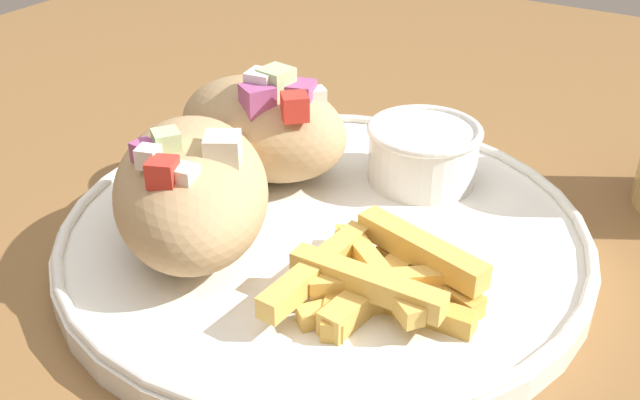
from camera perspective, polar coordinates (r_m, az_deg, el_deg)
table at (r=0.48m, az=2.71°, el=-13.29°), size 1.12×1.12×0.75m
plate at (r=0.42m, az=0.00°, el=-2.85°), size 0.30×0.30×0.02m
pita_sandwich_near at (r=0.40m, az=-9.78°, el=0.83°), size 0.15×0.15×0.07m
pita_sandwich_far at (r=0.47m, az=-4.33°, el=5.62°), size 0.12×0.08×0.07m
fries_pile at (r=0.36m, az=4.56°, el=-6.09°), size 0.09×0.10×0.03m
sauce_ramekin at (r=0.46m, az=7.97°, el=3.76°), size 0.07×0.07×0.04m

